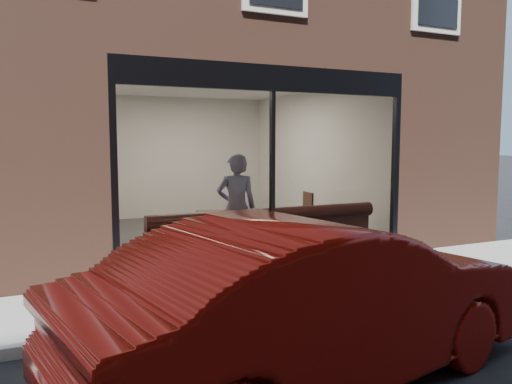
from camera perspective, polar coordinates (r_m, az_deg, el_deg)
name	(u,v)px	position (r m, az deg, el deg)	size (l,w,h in m)	color
ground	(344,304)	(6.46, 10.02, -12.48)	(120.00, 120.00, 0.00)	black
sidewalk_near	(304,283)	(7.27, 5.52, -10.29)	(40.00, 2.00, 0.01)	gray
kerb_near	(346,300)	(6.41, 10.29, -12.09)	(40.00, 0.10, 0.12)	gray
host_building_pier_left	(19,159)	(13.07, -25.41, 3.40)	(2.50, 12.00, 3.20)	brown
host_building_pier_right	(298,156)	(14.93, 4.78, 4.16)	(2.50, 12.00, 3.20)	brown
host_building_backfill	(150,155)	(16.44, -12.00, 4.20)	(5.00, 6.00, 3.20)	brown
cafe_floor	(212,234)	(10.83, -5.05, -4.86)	(6.00, 6.00, 0.00)	#2D2D30
cafe_ceiling	(211,85)	(10.71, -5.20, 12.05)	(6.00, 6.00, 0.00)	white
cafe_wall_back	(175,157)	(13.51, -9.28, 3.94)	(5.00, 5.00, 0.00)	silver
cafe_wall_left	(89,163)	(10.12, -18.59, 3.13)	(6.00, 6.00, 0.00)	silver
cafe_wall_right	(313,160)	(11.71, 6.50, 3.71)	(6.00, 6.00, 0.00)	silver
storefront_kick	(272,257)	(8.13, 1.84, -7.48)	(5.00, 0.10, 0.30)	black
storefront_header	(273,78)	(7.98, 1.91, 12.87)	(5.00, 0.10, 0.40)	black
storefront_mullion	(272,171)	(7.93, 1.87, 2.41)	(0.06, 0.10, 2.50)	black
storefront_glass	(273,171)	(7.90, 1.97, 2.40)	(4.80, 4.80, 0.00)	white
banquette	(262,248)	(8.47, 0.65, -6.42)	(4.00, 0.55, 0.45)	black
person	(236,208)	(8.38, -2.25, -1.81)	(0.66, 0.44, 1.82)	#8D9AC1
cafe_table_left	(213,213)	(8.98, -4.92, -2.40)	(0.57, 0.57, 0.04)	black
cafe_table_right	(275,212)	(9.09, 2.14, -2.29)	(0.66, 0.66, 0.04)	black
cafe_chair_right	(300,226)	(10.62, 5.00, -3.86)	(0.47, 0.47, 0.04)	black
wall_poster	(91,168)	(10.13, -18.35, 2.62)	(0.02, 0.58, 0.77)	white
parked_car	(316,300)	(4.27, 6.90, -12.17)	(1.48, 4.25, 1.40)	maroon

